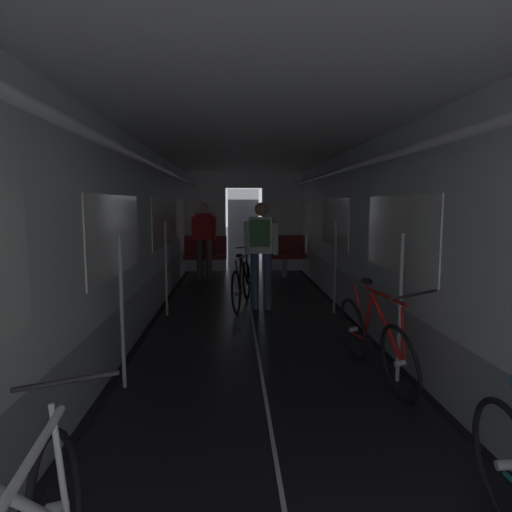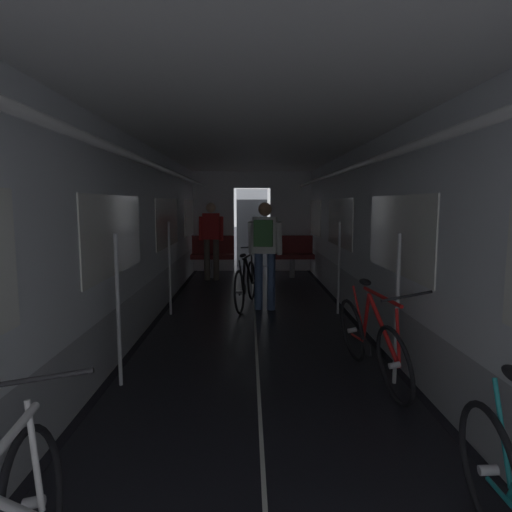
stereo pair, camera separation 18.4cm
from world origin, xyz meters
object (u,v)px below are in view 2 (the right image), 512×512
Objects in this scene: bench_seat_far_left at (213,252)px; bench_seat_far_right at (292,252)px; person_cyclist_aisle at (265,246)px; person_standing_near_bench at (211,236)px; bicycle_black_in_aisle at (246,283)px; bicycle_red at (371,340)px.

bench_seat_far_left and bench_seat_far_right have the same top height.
bench_seat_far_left is 1.80m from bench_seat_far_right.
person_cyclist_aisle reaches higher than bench_seat_far_left.
person_cyclist_aisle is (-0.74, -3.12, 0.45)m from bench_seat_far_right.
person_cyclist_aisle is 2.94m from person_standing_near_bench.
bench_seat_far_left is at bearing 180.00° from bench_seat_far_right.
bench_seat_far_left is 0.59× the size of bicycle_black_in_aisle.
bicycle_black_in_aisle is (-0.30, 0.26, -0.63)m from person_cyclist_aisle.
person_standing_near_bench reaches higher than bench_seat_far_right.
bench_seat_far_right is (1.80, 0.00, 0.00)m from bench_seat_far_left.
bicycle_red is at bearing -88.31° from bench_seat_far_right.
bench_seat_far_right is 5.88m from bicycle_red.
person_standing_near_bench is (-1.06, 2.74, -0.04)m from person_cyclist_aisle.
bench_seat_far_right is 1.88m from person_standing_near_bench.
person_standing_near_bench is (0.00, -0.38, 0.41)m from bench_seat_far_left.
bicycle_red is (0.17, -5.88, -0.19)m from bench_seat_far_right.
bicycle_red is 1.01× the size of bicycle_black_in_aisle.
bench_seat_far_right is at bearing 91.69° from bicycle_red.
person_cyclist_aisle is (1.06, -3.12, 0.45)m from bench_seat_far_left.
bicycle_red is at bearing -70.29° from person_standing_near_bench.
bicycle_red is at bearing -71.44° from bench_seat_far_left.
bench_seat_far_left is 0.58× the size of person_cyclist_aisle.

